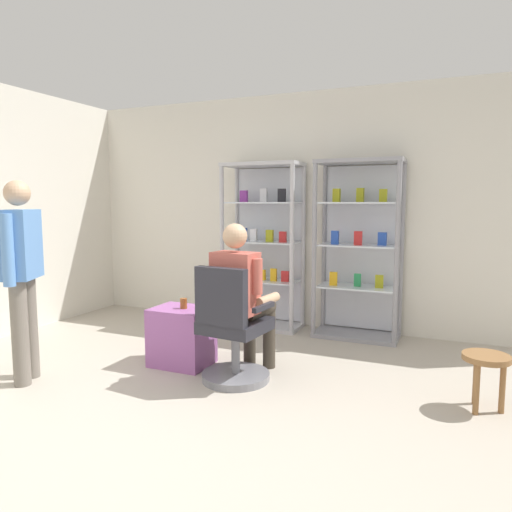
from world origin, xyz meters
The scene contains 10 objects.
ground_plane centered at (0.00, 0.00, 0.00)m, with size 7.20×7.20×0.00m, color #B2A899.
back_wall centered at (0.00, 3.00, 1.35)m, with size 6.00×0.10×2.70m, color silver.
display_cabinet_left centered at (-0.55, 2.76, 0.96)m, with size 0.90×0.45×1.90m.
display_cabinet_right centered at (0.55, 2.76, 0.96)m, with size 0.90×0.45×1.90m.
office_chair centered at (-0.11, 1.00, 0.39)m, with size 0.59×0.56×0.96m.
seated_shopkeeper centered at (-0.09, 1.16, 0.71)m, with size 0.52×0.59×1.29m.
storage_crate centered at (-0.71, 1.20, 0.26)m, with size 0.51×0.40×0.52m, color #9E599E.
tea_glass centered at (-0.68, 1.19, 0.57)m, with size 0.06×0.06×0.09m, color brown.
standing_customer centered at (-1.67, 0.36, 0.93)m, with size 0.36×0.47×1.63m.
wooden_stool centered at (1.75, 1.23, 0.32)m, with size 0.32×0.32×0.40m.
Camera 1 is at (1.55, -2.34, 1.46)m, focal length 33.32 mm.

